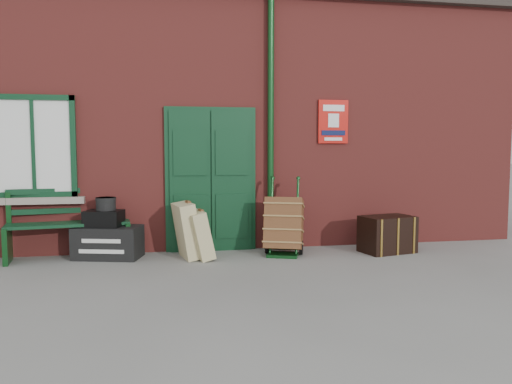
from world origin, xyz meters
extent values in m
plane|color=gray|center=(0.00, 0.00, 0.00)|extent=(80.00, 80.00, 0.00)
cube|color=maroon|center=(0.00, 3.50, 2.00)|extent=(10.00, 4.00, 4.00)
cube|color=#38302B|center=(0.00, 3.50, 4.15)|extent=(10.30, 4.30, 0.30)
cube|color=#0E331C|center=(-0.30, 1.46, 1.10)|extent=(1.42, 0.12, 2.32)
cube|color=white|center=(-2.90, 1.45, 1.65)|extent=(1.20, 0.08, 1.50)
cylinder|color=#0E3815|center=(0.65, 1.42, 2.00)|extent=(0.10, 0.10, 4.00)
cube|color=red|center=(1.70, 1.47, 2.05)|extent=(0.50, 0.03, 0.70)
cube|color=#0E331C|center=(-2.40, 1.25, 0.52)|extent=(1.76, 0.70, 0.05)
cube|color=#0E331C|center=(-2.44, 1.50, 0.84)|extent=(1.71, 0.29, 0.46)
cube|color=#0E3815|center=(-3.22, 1.13, 0.26)|extent=(0.14, 0.52, 0.52)
cube|color=#0E3815|center=(-1.59, 1.37, 0.26)|extent=(0.14, 0.52, 0.52)
cube|color=black|center=(-1.85, 1.20, 0.24)|extent=(1.05, 0.75, 0.47)
cube|color=black|center=(-1.90, 1.20, 0.59)|extent=(0.60, 0.50, 0.24)
cylinder|color=black|center=(-1.87, 1.23, 0.80)|extent=(0.35, 0.35, 0.19)
cube|color=#C7B982|center=(-0.70, 0.98, 0.41)|extent=(0.46, 0.63, 0.83)
cube|color=#C7B982|center=(-0.52, 0.88, 0.36)|extent=(0.45, 0.58, 0.72)
cube|color=#0E3815|center=(0.71, 0.83, 0.02)|extent=(0.54, 0.46, 0.05)
cylinder|color=#0E3815|center=(0.58, 1.06, 0.59)|extent=(0.14, 0.31, 1.15)
cylinder|color=#0E3815|center=(0.96, 0.92, 0.59)|extent=(0.14, 0.31, 1.15)
cylinder|color=black|center=(0.53, 1.09, 0.11)|extent=(0.12, 0.22, 0.22)
cylinder|color=black|center=(1.02, 0.91, 0.11)|extent=(0.12, 0.22, 0.22)
cube|color=brown|center=(0.76, 0.97, 0.47)|extent=(0.74, 0.76, 0.85)
cube|color=black|center=(2.39, 0.84, 0.28)|extent=(0.88, 0.67, 0.57)
camera|label=1|loc=(-1.01, -6.35, 1.62)|focal=35.00mm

